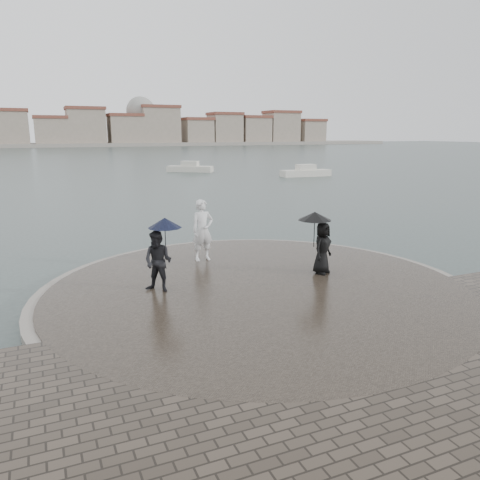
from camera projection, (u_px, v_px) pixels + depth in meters
name	position (u px, v px, depth m)	size (l,w,h in m)	color
ground	(326.00, 348.00, 10.38)	(400.00, 400.00, 0.00)	#2B3835
kerb_ring	(258.00, 293.00, 13.47)	(12.50, 12.50, 0.32)	gray
quay_tip	(258.00, 292.00, 13.47)	(11.90, 11.90, 0.36)	#2D261E
statue	(203.00, 230.00, 15.95)	(0.77, 0.50, 2.11)	silver
visitor_left	(160.00, 253.00, 12.83)	(1.24, 1.08, 2.04)	black
visitor_right	(320.00, 239.00, 14.44)	(1.24, 1.04, 1.95)	black
far_skyline	(30.00, 130.00, 150.39)	(260.00, 20.00, 37.00)	gray
boats	(170.00, 175.00, 47.95)	(38.10, 17.86, 1.50)	beige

